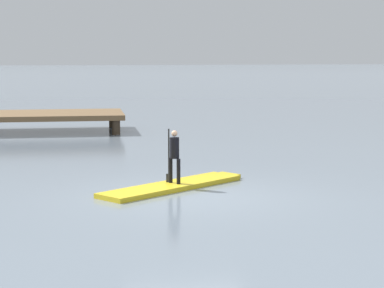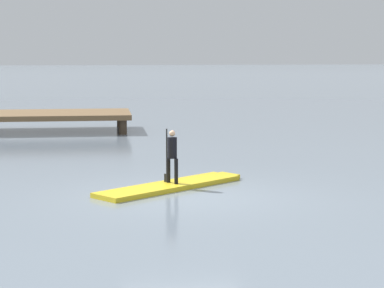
{
  "view_description": "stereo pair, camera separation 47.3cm",
  "coord_description": "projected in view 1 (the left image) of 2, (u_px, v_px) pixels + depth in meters",
  "views": [
    {
      "loc": [
        -2.17,
        -14.52,
        2.93
      ],
      "look_at": [
        0.47,
        2.56,
        0.72
      ],
      "focal_mm": 69.77,
      "sensor_mm": 36.0,
      "label": 1
    },
    {
      "loc": [
        -1.7,
        -14.59,
        2.93
      ],
      "look_at": [
        0.47,
        2.56,
        0.72
      ],
      "focal_mm": 69.77,
      "sensor_mm": 36.0,
      "label": 2
    }
  ],
  "objects": [
    {
      "name": "paddleboard_near",
      "position": [
        174.0,
        186.0,
        15.77
      ],
      "size": [
        3.37,
        2.85,
        0.1
      ],
      "color": "gold",
      "rests_on": "ground"
    },
    {
      "name": "floating_dock",
      "position": [
        1.0,
        116.0,
        26.14
      ],
      "size": [
        8.49,
        3.01,
        0.68
      ],
      "color": "brown",
      "rests_on": "ground"
    },
    {
      "name": "paddler_child_solo",
      "position": [
        174.0,
        154.0,
        15.71
      ],
      "size": [
        0.3,
        0.34,
        1.15
      ],
      "color": "black",
      "rests_on": "paddleboard_near"
    },
    {
      "name": "ground_plane",
      "position": [
        188.0,
        196.0,
        14.94
      ],
      "size": [
        240.0,
        240.0,
        0.0
      ],
      "primitive_type": "plane",
      "color": "slate"
    }
  ]
}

